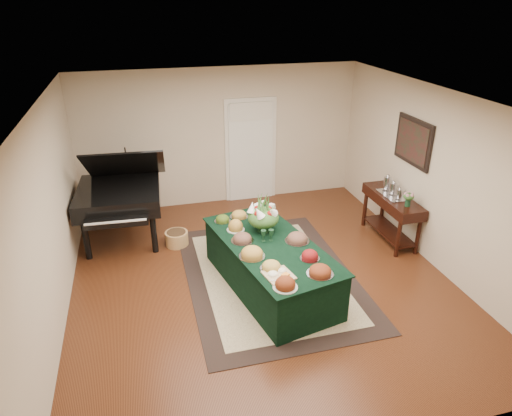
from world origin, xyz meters
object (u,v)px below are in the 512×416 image
object	(u,v)px
buffet_table	(270,266)
grand_piano	(120,195)
mahogany_sideboard	(392,206)
floral_centerpiece	(263,214)

from	to	relation	value
buffet_table	grand_piano	xyz separation A→B (m)	(-2.05, 2.06, 0.47)
buffet_table	mahogany_sideboard	bearing A→B (deg)	19.77
buffet_table	floral_centerpiece	size ratio (longest dim) A/B	5.39
buffet_table	grand_piano	distance (m)	2.94
buffet_table	mahogany_sideboard	world-z (taller)	mahogany_sideboard
grand_piano	floral_centerpiece	bearing A→B (deg)	-39.04
mahogany_sideboard	grand_piano	bearing A→B (deg)	165.19
grand_piano	mahogany_sideboard	world-z (taller)	grand_piano
floral_centerpiece	grand_piano	xyz separation A→B (m)	(-2.05, 1.66, -0.17)
buffet_table	grand_piano	size ratio (longest dim) A/B	1.49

